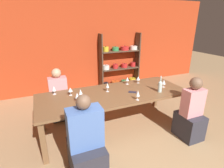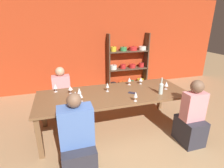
% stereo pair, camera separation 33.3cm
% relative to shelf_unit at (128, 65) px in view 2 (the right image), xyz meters
% --- Properties ---
extents(wall_back_red, '(8.80, 0.06, 2.70)m').
position_rel_shelf_unit_xyz_m(wall_back_red, '(-1.15, 0.20, 0.66)').
color(wall_back_red, '#B23819').
rests_on(wall_back_red, ground_plane).
extents(shelf_unit, '(1.33, 0.30, 1.69)m').
position_rel_shelf_unit_xyz_m(shelf_unit, '(0.00, 0.00, 0.00)').
color(shelf_unit, '#4C3828').
rests_on(shelf_unit, ground_plane).
extents(dining_table, '(2.82, 1.08, 0.75)m').
position_rel_shelf_unit_xyz_m(dining_table, '(-1.18, -2.20, -0.01)').
color(dining_table, brown).
rests_on(dining_table, ground_plane).
extents(wine_bottle_green, '(0.08, 0.08, 0.32)m').
position_rel_shelf_unit_xyz_m(wine_bottle_green, '(-0.35, -2.48, 0.18)').
color(wine_bottle_green, '#B2C6C1').
rests_on(wine_bottle_green, dining_table).
extents(wine_glass_red_a, '(0.06, 0.06, 0.17)m').
position_rel_shelf_unit_xyz_m(wine_glass_red_a, '(-1.27, -2.08, 0.18)').
color(wine_glass_red_a, white).
rests_on(wine_glass_red_a, dining_table).
extents(wine_glass_empty_a, '(0.08, 0.08, 0.16)m').
position_rel_shelf_unit_xyz_m(wine_glass_empty_a, '(-2.23, -1.81, 0.17)').
color(wine_glass_empty_a, white).
rests_on(wine_glass_empty_a, dining_table).
extents(wine_glass_empty_b, '(0.07, 0.07, 0.17)m').
position_rel_shelf_unit_xyz_m(wine_glass_empty_b, '(-0.93, -2.64, 0.18)').
color(wine_glass_empty_b, white).
rests_on(wine_glass_empty_b, dining_table).
extents(wine_glass_white_a, '(0.07, 0.07, 0.16)m').
position_rel_shelf_unit_xyz_m(wine_glass_white_a, '(-0.72, -1.85, 0.17)').
color(wine_glass_white_a, white).
rests_on(wine_glass_white_a, dining_table).
extents(wine_glass_white_b, '(0.08, 0.08, 0.15)m').
position_rel_shelf_unit_xyz_m(wine_glass_white_b, '(-1.96, -1.98, 0.17)').
color(wine_glass_white_b, white).
rests_on(wine_glass_white_b, dining_table).
extents(wine_glass_red_b, '(0.07, 0.07, 0.18)m').
position_rel_shelf_unit_xyz_m(wine_glass_red_b, '(-1.82, -2.21, 0.19)').
color(wine_glass_red_b, white).
rests_on(wine_glass_red_b, dining_table).
extents(wine_glass_white_c, '(0.08, 0.08, 0.15)m').
position_rel_shelf_unit_xyz_m(wine_glass_white_c, '(-1.82, -2.38, 0.17)').
color(wine_glass_white_c, white).
rests_on(wine_glass_white_c, dining_table).
extents(wine_glass_white_d, '(0.07, 0.07, 0.16)m').
position_rel_shelf_unit_xyz_m(wine_glass_white_d, '(-1.90, -2.29, 0.17)').
color(wine_glass_white_d, white).
rests_on(wine_glass_white_d, dining_table).
extents(wine_glass_empty_c, '(0.08, 0.08, 0.15)m').
position_rel_shelf_unit_xyz_m(wine_glass_empty_c, '(-0.12, -2.30, 0.17)').
color(wine_glass_empty_c, white).
rests_on(wine_glass_empty_c, dining_table).
extents(wine_glass_white_e, '(0.08, 0.08, 0.15)m').
position_rel_shelf_unit_xyz_m(wine_glass_white_e, '(-0.47, -1.88, 0.17)').
color(wine_glass_white_e, white).
rests_on(wine_glass_white_e, dining_table).
extents(cell_phone, '(0.16, 0.15, 0.01)m').
position_rel_shelf_unit_xyz_m(cell_phone, '(-0.84, -2.30, 0.07)').
color(cell_phone, '#1E2338').
rests_on(cell_phone, dining_table).
extents(person_near_a, '(0.45, 0.57, 1.20)m').
position_rel_shelf_unit_xyz_m(person_near_a, '(-1.97, -3.06, -0.26)').
color(person_near_a, '#2D2D38').
rests_on(person_near_a, ground_plane).
extents(person_far_a, '(0.37, 0.47, 1.12)m').
position_rel_shelf_unit_xyz_m(person_far_a, '(-2.12, -1.35, -0.28)').
color(person_far_a, '#2D2D38').
rests_on(person_far_a, ground_plane).
extents(person_near_b, '(0.37, 0.46, 1.16)m').
position_rel_shelf_unit_xyz_m(person_near_b, '(-0.03, -3.01, -0.26)').
color(person_near_b, '#2D2D38').
rests_on(person_near_b, ground_plane).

